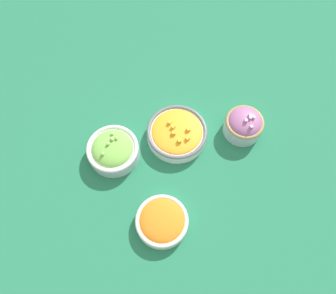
% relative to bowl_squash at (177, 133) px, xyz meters
% --- Properties ---
extents(ground_plane, '(3.00, 3.00, 0.00)m').
position_rel_bowl_squash_xyz_m(ground_plane, '(-0.06, -0.01, -0.03)').
color(ground_plane, '#23704C').
extents(bowl_squash, '(0.19, 0.19, 0.06)m').
position_rel_bowl_squash_xyz_m(bowl_squash, '(0.00, 0.00, 0.00)').
color(bowl_squash, white).
rests_on(bowl_squash, ground_plane).
extents(bowl_lettuce, '(0.16, 0.16, 0.08)m').
position_rel_bowl_squash_xyz_m(bowl_lettuce, '(-0.18, 0.10, 0.01)').
color(bowl_lettuce, '#B2C1CC').
rests_on(bowl_lettuce, ground_plane).
extents(bowl_carrots, '(0.15, 0.15, 0.05)m').
position_rel_bowl_squash_xyz_m(bowl_carrots, '(-0.23, -0.16, -0.00)').
color(bowl_carrots, white).
rests_on(bowl_carrots, ground_plane).
extents(bowl_red_onion, '(0.12, 0.12, 0.09)m').
position_rel_bowl_squash_xyz_m(bowl_red_onion, '(0.16, -0.13, 0.01)').
color(bowl_red_onion, '#B2C1CC').
rests_on(bowl_red_onion, ground_plane).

